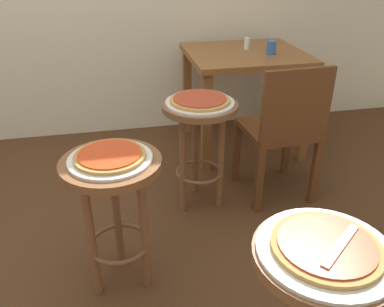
{
  "coord_description": "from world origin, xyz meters",
  "views": [
    {
      "loc": [
        0.23,
        -1.58,
        1.43
      ],
      "look_at": [
        0.55,
        -0.02,
        0.58
      ],
      "focal_mm": 37.57,
      "sensor_mm": 36.0,
      "label": 1
    }
  ],
  "objects_px": {
    "condiment_shaker": "(247,43)",
    "serving_plate_leftside": "(200,103)",
    "wooden_chair": "(283,128)",
    "pizza_middle": "(110,156)",
    "pizza_server_knife": "(341,245)",
    "stool_foreground": "(317,292)",
    "pizza_leftside": "(200,100)",
    "stool_leftside": "(200,130)",
    "serving_plate_middle": "(110,159)",
    "cup_near_edge": "(271,48)",
    "dining_table": "(245,69)",
    "pizza_foreground": "(326,246)",
    "serving_plate_foreground": "(325,250)",
    "stool_middle": "(114,193)"
  },
  "relations": [
    {
      "from": "condiment_shaker",
      "to": "serving_plate_leftside",
      "type": "bearing_deg",
      "value": -124.07
    },
    {
      "from": "wooden_chair",
      "to": "pizza_middle",
      "type": "bearing_deg",
      "value": -152.66
    },
    {
      "from": "condiment_shaker",
      "to": "pizza_server_knife",
      "type": "bearing_deg",
      "value": -101.42
    },
    {
      "from": "stool_foreground",
      "to": "pizza_leftside",
      "type": "height_order",
      "value": "pizza_leftside"
    },
    {
      "from": "stool_leftside",
      "to": "serving_plate_middle",
      "type": "bearing_deg",
      "value": -132.19
    },
    {
      "from": "stool_leftside",
      "to": "condiment_shaker",
      "type": "xyz_separation_m",
      "value": [
        0.52,
        0.77,
        0.29
      ]
    },
    {
      "from": "cup_near_edge",
      "to": "dining_table",
      "type": "bearing_deg",
      "value": 144.83
    },
    {
      "from": "stool_foreground",
      "to": "pizza_foreground",
      "type": "height_order",
      "value": "pizza_foreground"
    },
    {
      "from": "wooden_chair",
      "to": "serving_plate_leftside",
      "type": "bearing_deg",
      "value": 175.46
    },
    {
      "from": "pizza_leftside",
      "to": "pizza_server_knife",
      "type": "relative_size",
      "value": 1.49
    },
    {
      "from": "condiment_shaker",
      "to": "stool_leftside",
      "type": "bearing_deg",
      "value": -124.07
    },
    {
      "from": "stool_foreground",
      "to": "cup_near_edge",
      "type": "xyz_separation_m",
      "value": [
        0.55,
        1.82,
        0.29
      ]
    },
    {
      "from": "pizza_middle",
      "to": "pizza_server_knife",
      "type": "relative_size",
      "value": 1.32
    },
    {
      "from": "pizza_server_knife",
      "to": "serving_plate_middle",
      "type": "bearing_deg",
      "value": 92.64
    },
    {
      "from": "pizza_middle",
      "to": "dining_table",
      "type": "relative_size",
      "value": 0.35
    },
    {
      "from": "stool_foreground",
      "to": "pizza_foreground",
      "type": "distance_m",
      "value": 0.18
    },
    {
      "from": "serving_plate_middle",
      "to": "dining_table",
      "type": "height_order",
      "value": "dining_table"
    },
    {
      "from": "serving_plate_foreground",
      "to": "wooden_chair",
      "type": "bearing_deg",
      "value": 71.23
    },
    {
      "from": "dining_table",
      "to": "serving_plate_middle",
      "type": "bearing_deg",
      "value": -128.32
    },
    {
      "from": "dining_table",
      "to": "serving_plate_foreground",
      "type": "bearing_deg",
      "value": -101.91
    },
    {
      "from": "dining_table",
      "to": "wooden_chair",
      "type": "bearing_deg",
      "value": -90.33
    },
    {
      "from": "condiment_shaker",
      "to": "cup_near_edge",
      "type": "bearing_deg",
      "value": -56.16
    },
    {
      "from": "wooden_chair",
      "to": "pizza_foreground",
      "type": "bearing_deg",
      "value": -108.77
    },
    {
      "from": "stool_leftside",
      "to": "pizza_server_knife",
      "type": "relative_size",
      "value": 2.92
    },
    {
      "from": "pizza_middle",
      "to": "serving_plate_leftside",
      "type": "height_order",
      "value": "pizza_middle"
    },
    {
      "from": "stool_middle",
      "to": "dining_table",
      "type": "xyz_separation_m",
      "value": [
        0.99,
        1.25,
        0.12
      ]
    },
    {
      "from": "serving_plate_middle",
      "to": "condiment_shaker",
      "type": "bearing_deg",
      "value": 52.34
    },
    {
      "from": "pizza_leftside",
      "to": "condiment_shaker",
      "type": "bearing_deg",
      "value": 55.93
    },
    {
      "from": "pizza_foreground",
      "to": "wooden_chair",
      "type": "relative_size",
      "value": 0.37
    },
    {
      "from": "stool_middle",
      "to": "pizza_leftside",
      "type": "relative_size",
      "value": 1.95
    },
    {
      "from": "pizza_leftside",
      "to": "cup_near_edge",
      "type": "height_order",
      "value": "cup_near_edge"
    },
    {
      "from": "stool_middle",
      "to": "cup_near_edge",
      "type": "relative_size",
      "value": 6.99
    },
    {
      "from": "stool_leftside",
      "to": "dining_table",
      "type": "bearing_deg",
      "value": 55.01
    },
    {
      "from": "pizza_foreground",
      "to": "stool_leftside",
      "type": "relative_size",
      "value": 0.49
    },
    {
      "from": "stool_middle",
      "to": "dining_table",
      "type": "distance_m",
      "value": 1.6
    },
    {
      "from": "stool_foreground",
      "to": "serving_plate_foreground",
      "type": "bearing_deg",
      "value": -63.43
    },
    {
      "from": "pizza_middle",
      "to": "pizza_leftside",
      "type": "relative_size",
      "value": 0.88
    },
    {
      "from": "pizza_foreground",
      "to": "pizza_server_knife",
      "type": "bearing_deg",
      "value": -33.69
    },
    {
      "from": "stool_leftside",
      "to": "stool_foreground",
      "type": "bearing_deg",
      "value": -85.97
    },
    {
      "from": "pizza_foreground",
      "to": "stool_middle",
      "type": "height_order",
      "value": "pizza_foreground"
    },
    {
      "from": "stool_leftside",
      "to": "serving_plate_leftside",
      "type": "bearing_deg",
      "value": 90.0
    },
    {
      "from": "stool_foreground",
      "to": "pizza_leftside",
      "type": "xyz_separation_m",
      "value": [
        -0.09,
        1.22,
        0.18
      ]
    },
    {
      "from": "serving_plate_foreground",
      "to": "pizza_leftside",
      "type": "distance_m",
      "value": 1.22
    },
    {
      "from": "serving_plate_leftside",
      "to": "stool_leftside",
      "type": "bearing_deg",
      "value": -90.0
    },
    {
      "from": "dining_table",
      "to": "stool_leftside",
      "type": "bearing_deg",
      "value": -124.99
    },
    {
      "from": "serving_plate_middle",
      "to": "pizza_middle",
      "type": "bearing_deg",
      "value": 0.0
    },
    {
      "from": "dining_table",
      "to": "pizza_server_knife",
      "type": "relative_size",
      "value": 3.72
    },
    {
      "from": "pizza_middle",
      "to": "condiment_shaker",
      "type": "xyz_separation_m",
      "value": [
        1.02,
        1.32,
        0.11
      ]
    },
    {
      "from": "wooden_chair",
      "to": "dining_table",
      "type": "bearing_deg",
      "value": 89.67
    },
    {
      "from": "pizza_foreground",
      "to": "wooden_chair",
      "type": "height_order",
      "value": "wooden_chair"
    }
  ]
}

